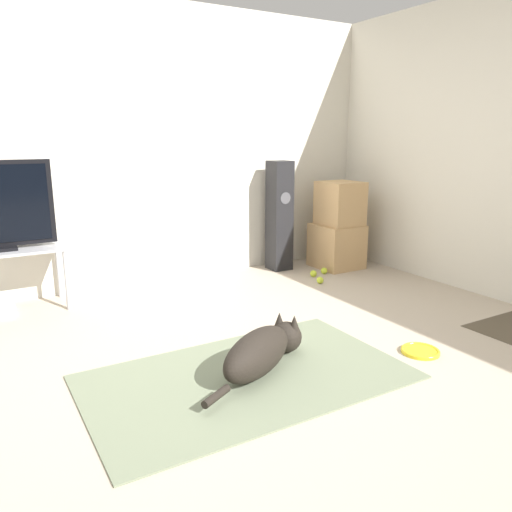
% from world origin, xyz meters
% --- Properties ---
extents(ground_plane, '(12.00, 12.00, 0.00)m').
position_xyz_m(ground_plane, '(0.00, 0.00, 0.00)').
color(ground_plane, '#B2A38E').
extents(wall_back, '(8.00, 0.06, 2.55)m').
position_xyz_m(wall_back, '(0.00, 2.10, 1.27)').
color(wall_back, beige).
rests_on(wall_back, ground_plane).
extents(area_rug, '(1.85, 1.09, 0.01)m').
position_xyz_m(area_rug, '(0.01, -0.12, 0.01)').
color(area_rug, slate).
rests_on(area_rug, ground_plane).
extents(dog, '(0.88, 0.54, 0.27)m').
position_xyz_m(dog, '(0.13, -0.10, 0.14)').
color(dog, black).
rests_on(dog, area_rug).
extents(frisbee, '(0.25, 0.25, 0.03)m').
position_xyz_m(frisbee, '(1.15, -0.39, 0.01)').
color(frisbee, yellow).
rests_on(frisbee, ground_plane).
extents(cardboard_box_lower, '(0.44, 0.47, 0.46)m').
position_xyz_m(cardboard_box_lower, '(2.08, 1.60, 0.23)').
color(cardboard_box_lower, tan).
rests_on(cardboard_box_lower, ground_plane).
extents(cardboard_box_upper, '(0.39, 0.41, 0.45)m').
position_xyz_m(cardboard_box_upper, '(2.10, 1.59, 0.69)').
color(cardboard_box_upper, tan).
rests_on(cardboard_box_upper, cardboard_box_lower).
extents(floor_speaker, '(0.21, 0.22, 1.13)m').
position_xyz_m(floor_speaker, '(1.51, 1.84, 0.56)').
color(floor_speaker, black).
rests_on(floor_speaker, ground_plane).
extents(tennis_ball_by_boxes, '(0.07, 0.07, 0.07)m').
position_xyz_m(tennis_ball_by_boxes, '(1.64, 1.41, 0.03)').
color(tennis_ball_by_boxes, '#C6E033').
rests_on(tennis_ball_by_boxes, ground_plane).
extents(tennis_ball_near_speaker, '(0.07, 0.07, 0.07)m').
position_xyz_m(tennis_ball_near_speaker, '(1.55, 1.18, 0.03)').
color(tennis_ball_near_speaker, '#C6E033').
rests_on(tennis_ball_near_speaker, ground_plane).
extents(tennis_ball_loose_on_carpet, '(0.07, 0.07, 0.07)m').
position_xyz_m(tennis_ball_loose_on_carpet, '(1.80, 1.44, 0.03)').
color(tennis_ball_loose_on_carpet, '#C6E033').
rests_on(tennis_ball_loose_on_carpet, ground_plane).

